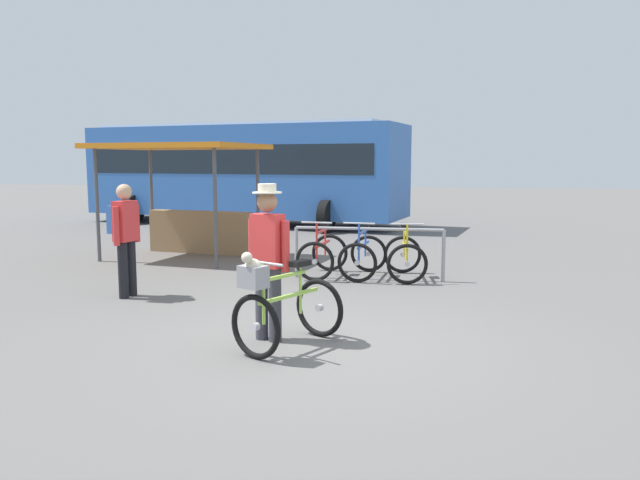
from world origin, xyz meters
TOP-DOWN VIEW (x-y plane):
  - ground_plane at (0.00, 0.00)m, footprint 80.00×80.00m
  - bike_rack_rail at (0.22, 3.72)m, footprint 2.51×0.07m
  - racked_bike_red at (-0.59, 3.90)m, footprint 0.75×1.14m
  - racked_bike_blue at (0.11, 3.90)m, footprint 0.75×1.17m
  - racked_bike_yellow at (0.81, 3.90)m, footprint 0.78×1.16m
  - featured_bicycle at (-0.29, -0.29)m, footprint 1.10×1.26m
  - person_with_featured_bike at (-0.52, 0.03)m, footprint 0.50×0.32m
  - pedestrian_with_backpack at (-3.11, 1.77)m, footprint 0.39×0.52m
  - bus_distant at (-4.52, 12.10)m, footprint 10.30×4.68m
  - market_stall at (-3.69, 5.66)m, footprint 3.43×2.78m

SIDE VIEW (x-z plane):
  - ground_plane at x=0.00m, z-range 0.00..0.00m
  - racked_bike_red at x=-0.59m, z-range -0.12..0.85m
  - racked_bike_blue at x=0.11m, z-range -0.12..0.86m
  - racked_bike_yellow at x=0.81m, z-range -0.12..0.85m
  - featured_bicycle at x=-0.29m, z-range -0.06..1.03m
  - bike_rack_rail at x=0.22m, z-range 0.20..1.08m
  - pedestrian_with_backpack at x=-3.11m, z-range 0.12..1.76m
  - person_with_featured_bike at x=-0.52m, z-range 0.09..1.81m
  - market_stall at x=-3.69m, z-range 0.24..2.54m
  - bus_distant at x=-4.52m, z-range 0.20..3.28m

